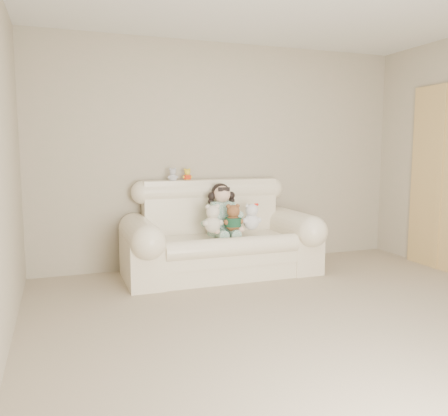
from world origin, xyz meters
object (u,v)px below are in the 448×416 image
(white_cat, at_px, (251,214))
(cream_teddy, at_px, (213,216))
(sofa, at_px, (221,228))
(seated_child, at_px, (222,209))
(brown_teddy, at_px, (233,215))

(white_cat, height_order, cream_teddy, cream_teddy)
(sofa, distance_m, cream_teddy, 0.26)
(seated_child, xyz_separation_m, white_cat, (0.28, -0.19, -0.04))
(sofa, relative_size, cream_teddy, 5.93)
(cream_teddy, bearing_deg, sofa, 44.61)
(white_cat, relative_size, cream_teddy, 0.98)
(brown_teddy, height_order, white_cat, white_cat)
(sofa, xyz_separation_m, white_cat, (0.31, -0.11, 0.16))
(seated_child, bearing_deg, sofa, -123.79)
(sofa, bearing_deg, brown_teddy, -53.44)
(sofa, relative_size, brown_teddy, 6.08)
(brown_teddy, xyz_separation_m, white_cat, (0.22, 0.01, 0.00))
(brown_teddy, relative_size, cream_teddy, 0.98)
(seated_child, distance_m, white_cat, 0.34)
(sofa, bearing_deg, white_cat, -19.74)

